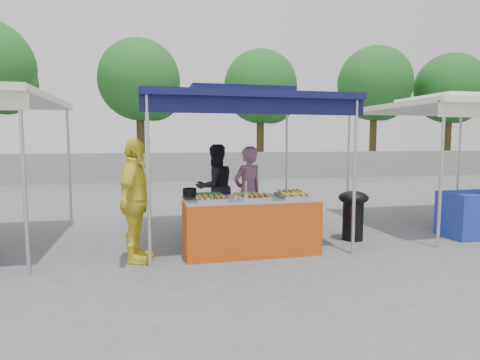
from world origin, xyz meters
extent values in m
plane|color=#5D5D5F|center=(0.00, 0.00, 0.00)|extent=(80.00, 80.00, 0.00)
cube|color=gray|center=(0.00, 11.00, 0.60)|extent=(40.00, 0.25, 1.20)
cylinder|color=silver|center=(-1.50, -0.50, 1.15)|extent=(0.05, 0.05, 2.30)
cylinder|color=silver|center=(1.50, -0.50, 1.15)|extent=(0.05, 0.05, 2.30)
cylinder|color=silver|center=(-1.50, 2.50, 1.15)|extent=(0.05, 0.05, 2.30)
cylinder|color=silver|center=(1.50, 2.50, 1.15)|extent=(0.05, 0.05, 2.30)
cube|color=#101243|center=(0.00, 1.00, 2.35)|extent=(3.20, 3.20, 0.10)
cube|color=#101243|center=(0.00, 1.00, 2.48)|extent=(1.65, 1.65, 0.18)
cube|color=#101243|center=(0.00, -0.50, 2.20)|extent=(3.20, 0.04, 0.25)
cylinder|color=silver|center=(-3.00, -0.50, 1.15)|extent=(0.05, 0.05, 2.30)
cylinder|color=silver|center=(-3.00, 2.50, 1.15)|extent=(0.05, 0.05, 2.30)
cylinder|color=silver|center=(3.00, -0.50, 1.15)|extent=(0.05, 0.05, 2.30)
cylinder|color=silver|center=(3.00, 2.50, 1.15)|extent=(0.05, 0.05, 2.30)
cylinder|color=silver|center=(6.00, 2.50, 1.15)|extent=(0.05, 0.05, 2.30)
cube|color=silver|center=(4.50, 1.00, 2.35)|extent=(3.20, 3.20, 0.10)
cube|color=silver|center=(4.50, 1.00, 2.48)|extent=(1.65, 1.65, 0.18)
sphere|color=#206121|center=(-7.30, 13.11, 4.13)|extent=(2.67, 2.67, 2.67)
cylinder|color=#433219|center=(-1.75, 12.73, 1.97)|extent=(0.36, 0.36, 3.93)
sphere|color=#206121|center=(-1.75, 12.73, 4.38)|extent=(3.60, 3.60, 3.60)
sphere|color=#206121|center=(-1.15, 12.93, 3.82)|extent=(2.47, 2.47, 2.47)
cylinder|color=#433219|center=(3.86, 12.82, 1.91)|extent=(0.36, 0.36, 3.83)
sphere|color=#206121|center=(3.86, 12.82, 4.27)|extent=(3.50, 3.50, 3.50)
sphere|color=#206121|center=(4.46, 13.02, 3.72)|extent=(2.41, 2.41, 2.41)
cylinder|color=#433219|center=(10.13, 13.17, 2.09)|extent=(0.36, 0.36, 4.18)
sphere|color=#206121|center=(10.13, 13.17, 4.66)|extent=(3.82, 3.82, 3.82)
sphere|color=#206121|center=(10.73, 13.37, 4.06)|extent=(2.63, 2.63, 2.63)
cylinder|color=#433219|center=(14.30, 12.66, 2.00)|extent=(0.36, 0.36, 4.01)
sphere|color=#206121|center=(14.30, 12.66, 4.47)|extent=(3.66, 3.66, 3.66)
sphere|color=#206121|center=(14.90, 12.86, 3.89)|extent=(2.52, 2.52, 2.52)
cube|color=#C94812|center=(0.00, -0.10, 0.40)|extent=(2.00, 0.80, 0.81)
cube|color=silver|center=(0.00, -0.10, 0.83)|extent=(2.00, 0.80, 0.04)
cube|color=silver|center=(-0.63, -0.34, 0.88)|extent=(0.42, 0.30, 0.05)
cube|color=brown|center=(-0.63, -0.34, 0.91)|extent=(0.35, 0.25, 0.02)
cube|color=silver|center=(0.01, -0.34, 0.88)|extent=(0.42, 0.30, 0.05)
cube|color=brown|center=(0.01, -0.34, 0.91)|extent=(0.35, 0.25, 0.02)
cube|color=silver|center=(0.63, -0.34, 0.88)|extent=(0.42, 0.30, 0.05)
cube|color=#B5943E|center=(0.63, -0.34, 0.91)|extent=(0.35, 0.25, 0.02)
cube|color=silver|center=(-0.62, -0.01, 0.88)|extent=(0.42, 0.30, 0.05)
cube|color=#225A1F|center=(-0.62, -0.01, 0.91)|extent=(0.35, 0.25, 0.02)
cube|color=silver|center=(-0.05, -0.02, 0.88)|extent=(0.42, 0.30, 0.05)
cube|color=gold|center=(-0.05, -0.02, 0.91)|extent=(0.35, 0.25, 0.02)
cube|color=silver|center=(0.65, -0.04, 0.88)|extent=(0.42, 0.30, 0.05)
cube|color=#B5943E|center=(0.65, -0.04, 0.91)|extent=(0.35, 0.25, 0.02)
cylinder|color=black|center=(-0.88, 0.25, 0.91)|extent=(0.21, 0.21, 0.13)
cylinder|color=silver|center=(-0.14, -0.40, 0.90)|extent=(0.08, 0.08, 0.10)
cylinder|color=black|center=(1.92, 0.27, 0.34)|extent=(0.35, 0.35, 0.68)
ellipsoid|color=black|center=(1.92, 0.27, 0.74)|extent=(0.51, 0.51, 0.23)
cube|color=#1428A8|center=(-0.52, 0.60, 0.15)|extent=(0.50, 0.35, 0.30)
cube|color=#1428A8|center=(0.27, 0.40, 0.17)|extent=(0.56, 0.39, 0.33)
cube|color=#1428A8|center=(0.27, 0.40, 0.49)|extent=(0.53, 0.37, 0.32)
imported|color=#8E5A7D|center=(0.20, 0.86, 0.80)|extent=(0.69, 0.60, 1.61)
imported|color=black|center=(-0.25, 1.59, 0.82)|extent=(0.96, 0.85, 1.64)
imported|color=yellow|center=(-1.69, -0.17, 0.87)|extent=(0.69, 1.10, 1.74)
camera|label=1|loc=(-1.52, -5.90, 1.71)|focal=30.00mm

